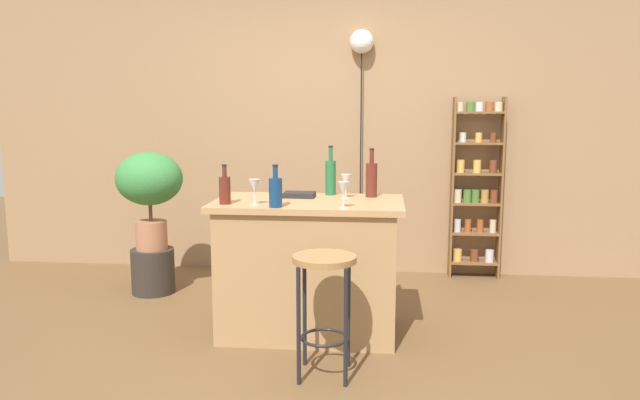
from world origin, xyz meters
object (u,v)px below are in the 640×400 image
(plant_stool, at_px, (153,271))
(bottle_wine_red, at_px, (225,189))
(pendant_globe_light, at_px, (362,45))
(wine_glass_left, at_px, (254,187))
(cookbook, at_px, (299,195))
(bottle_olive_oil, at_px, (275,191))
(bar_stool, at_px, (324,286))
(bottle_soda_blue, at_px, (371,179))
(spice_shelf, at_px, (476,187))
(wine_glass_right, at_px, (346,181))
(bottle_spirits_clear, at_px, (331,176))
(wine_glass_center, at_px, (343,189))
(potted_plant, at_px, (149,185))

(plant_stool, distance_m, bottle_wine_red, 1.53)
(pendant_globe_light, bearing_deg, wine_glass_left, -108.96)
(bottle_wine_red, xyz_separation_m, cookbook, (0.43, 0.34, -0.08))
(bottle_olive_oil, height_order, wine_glass_left, bottle_olive_oil)
(bar_stool, bearing_deg, pendant_globe_light, 87.00)
(bottle_soda_blue, xyz_separation_m, wine_glass_left, (-0.73, -0.42, -0.01))
(bottle_soda_blue, bearing_deg, bottle_wine_red, -156.32)
(plant_stool, bearing_deg, pendant_globe_light, 25.23)
(spice_shelf, bearing_deg, bottle_soda_blue, -124.91)
(bar_stool, xyz_separation_m, plant_stool, (-1.56, 1.42, -0.34))
(wine_glass_left, bearing_deg, cookbook, 56.63)
(wine_glass_right, bearing_deg, bottle_spirits_clear, 126.32)
(plant_stool, bearing_deg, wine_glass_center, -32.37)
(plant_stool, height_order, wine_glass_left, wine_glass_left)
(plant_stool, bearing_deg, wine_glass_right, -21.05)
(wine_glass_left, bearing_deg, bar_stool, -43.12)
(bottle_wine_red, bearing_deg, bottle_spirits_clear, 37.25)
(spice_shelf, relative_size, wine_glass_center, 9.79)
(bottle_olive_oil, relative_size, wine_glass_right, 1.61)
(bottle_soda_blue, bearing_deg, bottle_olive_oil, -139.51)
(potted_plant, bearing_deg, bar_stool, -42.47)
(bar_stool, distance_m, bottle_spirits_clear, 1.09)
(plant_stool, xyz_separation_m, bottle_soda_blue, (1.80, -0.54, 0.85))
(potted_plant, relative_size, wine_glass_center, 4.86)
(wine_glass_center, height_order, pendant_globe_light, pendant_globe_light)
(bottle_spirits_clear, bearing_deg, potted_plant, 162.82)
(bottle_olive_oil, bearing_deg, bar_stool, -48.52)
(bar_stool, height_order, wine_glass_left, wine_glass_left)
(bottle_soda_blue, height_order, wine_glass_right, bottle_soda_blue)
(potted_plant, relative_size, wine_glass_right, 4.86)
(bottle_wine_red, relative_size, wine_glass_left, 1.55)
(wine_glass_right, relative_size, pendant_globe_light, 0.07)
(wine_glass_right, bearing_deg, wine_glass_left, -148.30)
(bottle_wine_red, xyz_separation_m, wine_glass_right, (0.75, 0.32, 0.02))
(bottle_spirits_clear, height_order, bottle_olive_oil, bottle_spirits_clear)
(wine_glass_left, height_order, wine_glass_right, same)
(spice_shelf, bearing_deg, wine_glass_right, -128.01)
(bottle_soda_blue, relative_size, wine_glass_right, 2.04)
(bottle_wine_red, height_order, bottle_soda_blue, bottle_soda_blue)
(pendant_globe_light, bearing_deg, spice_shelf, -2.15)
(plant_stool, bearing_deg, bottle_soda_blue, -16.85)
(bottle_olive_oil, distance_m, pendant_globe_light, 2.15)
(bottle_soda_blue, relative_size, cookbook, 1.59)
(bottle_soda_blue, distance_m, pendant_globe_light, 1.68)
(bottle_wine_red, bearing_deg, bottle_olive_oil, -14.80)
(bar_stool, relative_size, pendant_globe_light, 0.32)
(bar_stool, distance_m, bottle_wine_red, 0.96)
(bottle_soda_blue, height_order, pendant_globe_light, pendant_globe_light)
(cookbook, bearing_deg, potted_plant, 156.82)
(bar_stool, xyz_separation_m, bottle_olive_oil, (-0.34, 0.38, 0.48))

